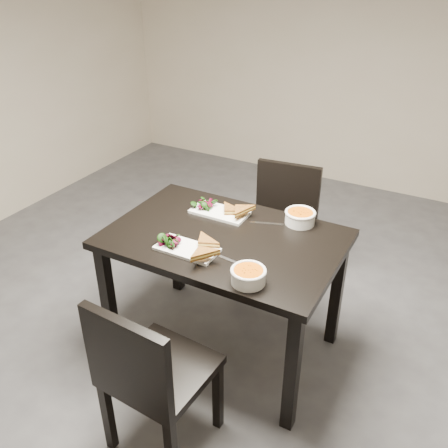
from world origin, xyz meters
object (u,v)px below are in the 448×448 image
Objects in this scene: soup_bowl_near at (248,275)px; table at (224,252)px; chair_near at (149,373)px; plate_near at (187,249)px; soup_bowl_far at (300,217)px; plate_far at (220,212)px; chair_far at (282,222)px.

table is at bearing 133.49° from soup_bowl_near.
chair_near is 5.29× the size of soup_bowl_near.
plate_near is 0.65m from soup_bowl_far.
soup_bowl_near is 0.61m from soup_bowl_far.
chair_near is at bearing -103.29° from soup_bowl_far.
soup_bowl_far is (0.01, 0.61, 0.00)m from soup_bowl_near.
soup_bowl_far is at bearing 46.29° from table.
soup_bowl_far reaches higher than table.
soup_bowl_far is at bearing 53.11° from plate_near.
chair_near is (0.05, -0.75, -0.17)m from table.
table is 0.44m from soup_bowl_near.
chair_near is 0.62m from plate_near.
soup_bowl_far is (0.25, 1.06, 0.31)m from chair_near.
plate_near is 1.86× the size of soup_bowl_far.
plate_far reaches higher than table.
plate_near and plate_far have the same top height.
plate_near is at bearing -104.16° from chair_far.
table is at bearing -55.64° from plate_far.
plate_far is 0.45m from soup_bowl_far.
chair_far is at bearing 87.28° from table.
table is 0.45m from soup_bowl_far.
plate_near is at bearing 166.26° from soup_bowl_near.
plate_far is (-0.18, 0.95, 0.27)m from chair_near.
chair_near is 0.59m from soup_bowl_near.
plate_far is (-0.42, 0.50, -0.03)m from soup_bowl_near.
soup_bowl_near is at bearing 65.15° from chair_near.
chair_near is 1.01m from plate_far.
soup_bowl_near is 0.50× the size of plate_far.
soup_bowl_near is (0.29, -0.30, 0.14)m from table.
chair_near is 1.00× the size of chair_far.
plate_far is at bearing 124.36° from table.
chair_far is 1.10m from soup_bowl_near.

